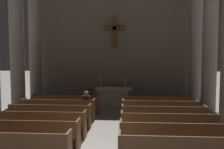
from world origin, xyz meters
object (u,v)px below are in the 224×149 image
object	(u,v)px
pew_right_row_2	(175,137)
pew_right_row_6	(157,106)
pew_left_row_2	(26,134)
pew_left_row_3	(40,124)
column_left_third	(17,50)
lone_worshipper	(87,105)
pew_left_row_4	(50,116)
altar	(113,96)
candlestick_left	(101,84)
pew_right_row_3	(168,126)
column_left_fourth	(35,51)
column_right_fourth	(196,51)
pew_left_row_6	(65,104)
pew_right_row_4	(164,118)
candlestick_right	(125,84)
pew_left_row_5	(59,109)
pew_right_row_5	(160,111)
column_right_third	(210,50)
pew_left_row_1	(8,148)
lectern	(92,99)

from	to	relation	value
pew_right_row_2	pew_right_row_6	xyz separation A→B (m)	(0.00, 4.57, 0.00)
pew_left_row_2	pew_left_row_3	distance (m)	1.14
pew_right_row_6	pew_left_row_2	bearing A→B (deg)	-134.13
column_left_third	lone_worshipper	world-z (taller)	column_left_third
pew_left_row_4	pew_right_row_6	xyz separation A→B (m)	(4.44, 2.29, 0.00)
altar	candlestick_left	distance (m)	0.98
pew_right_row_2	pew_right_row_3	world-z (taller)	same
column_left_fourth	column_right_fourth	distance (m)	9.48
pew_right_row_3	altar	size ratio (longest dim) A/B	1.47
altar	lone_worshipper	world-z (taller)	lone_worshipper
pew_left_row_6	column_left_fourth	size ratio (longest dim) A/B	0.50
pew_left_row_6	pew_right_row_2	size ratio (longest dim) A/B	1.00
pew_right_row_4	candlestick_right	bearing A→B (deg)	108.47
pew_left_row_5	column_right_fourth	bearing A→B (deg)	29.41
pew_right_row_5	column_right_third	size ratio (longest dim) A/B	0.50
pew_right_row_2	altar	bearing A→B (deg)	107.99
pew_left_row_1	lectern	world-z (taller)	lectern
pew_left_row_4	column_left_fourth	bearing A→B (deg)	116.48
lectern	pew_right_row_2	bearing A→B (deg)	-59.75
pew_left_row_5	pew_right_row_3	xyz separation A→B (m)	(4.44, -2.29, 0.00)
pew_left_row_2	candlestick_right	world-z (taller)	candlestick_right
column_right_third	candlestick_left	distance (m)	6.08
candlestick_left	candlestick_right	size ratio (longest dim) A/B	1.00
column_left_fourth	pew_left_row_2	bearing A→B (deg)	-71.05
pew_right_row_5	lectern	distance (m)	3.95
pew_left_row_3	candlestick_left	xyz separation A→B (m)	(1.52, 5.69, 0.74)
column_right_fourth	lectern	bearing A→B (deg)	-163.49
pew_right_row_6	column_right_fourth	xyz separation A→B (m)	(2.52, 2.78, 2.67)
column_right_fourth	pew_left_row_4	bearing A→B (deg)	-143.95
pew_right_row_2	column_right_fourth	size ratio (longest dim) A/B	0.50
pew_right_row_4	column_right_fourth	xyz separation A→B (m)	(2.52, 5.07, 2.67)
lectern	lone_worshipper	distance (m)	2.17
pew_left_row_2	candlestick_left	size ratio (longest dim) A/B	4.95
column_right_fourth	pew_left_row_2	bearing A→B (deg)	-133.43
pew_left_row_3	pew_right_row_4	bearing A→B (deg)	14.45
pew_left_row_4	candlestick_right	size ratio (longest dim) A/B	4.95
pew_left_row_5	column_left_third	bearing A→B (deg)	149.16
pew_left_row_5	column_left_fourth	size ratio (longest dim) A/B	0.50
pew_right_row_5	candlestick_right	bearing A→B (deg)	114.05
column_right_fourth	candlestick_right	distance (m)	4.51
column_left_fourth	candlestick_left	size ratio (longest dim) A/B	9.94
pew_left_row_3	column_left_third	world-z (taller)	column_left_third
pew_left_row_5	lone_worshipper	bearing A→B (deg)	1.75
column_left_third	pew_left_row_6	bearing A→B (deg)	-8.21
pew_left_row_3	column_right_fourth	distance (m)	9.70
pew_right_row_4	pew_left_row_6	bearing A→B (deg)	152.74
pew_right_row_6	lectern	distance (m)	3.45
column_left_third	pew_right_row_3	bearing A→B (deg)	-28.59
pew_right_row_4	candlestick_right	world-z (taller)	candlestick_right
pew_left_row_1	pew_right_row_3	size ratio (longest dim) A/B	1.00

